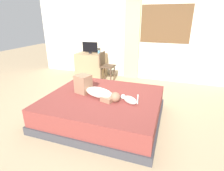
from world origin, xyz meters
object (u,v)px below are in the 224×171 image
object	(u,v)px
person_lying	(95,90)
tv_monitor	(90,48)
cup	(99,52)
cat	(129,100)
chair_by_desk	(105,64)
desk	(91,65)
bed	(103,107)

from	to	relation	value
person_lying	tv_monitor	world-z (taller)	tv_monitor
cup	cat	bearing A→B (deg)	-57.04
chair_by_desk	tv_monitor	bearing A→B (deg)	155.53
person_lying	desk	bearing A→B (deg)	117.19
desk	cup	world-z (taller)	cup
bed	chair_by_desk	distance (m)	2.13
person_lying	chair_by_desk	distance (m)	2.09
cup	tv_monitor	bearing A→B (deg)	-163.34
bed	cat	world-z (taller)	cat
tv_monitor	person_lying	bearing A→B (deg)	-62.49
bed	person_lying	distance (m)	0.37
cup	chair_by_desk	xyz separation A→B (m)	(0.35, -0.35, -0.28)
person_lying	tv_monitor	distance (m)	2.60
cat	desk	xyz separation A→B (m)	(-1.83, 2.38, -0.15)
cat	desk	bearing A→B (deg)	127.68
bed	cup	world-z (taller)	cup
bed	person_lying	size ratio (longest dim) A/B	2.20
person_lying	tv_monitor	bearing A→B (deg)	117.51
desk	cat	bearing A→B (deg)	-52.32
bed	person_lying	bearing A→B (deg)	-171.53
person_lying	desk	xyz separation A→B (m)	(-1.17, 2.28, -0.20)
person_lying	tv_monitor	xyz separation A→B (m)	(-1.19, 2.28, 0.35)
cat	cup	bearing A→B (deg)	122.96
tv_monitor	chair_by_desk	xyz separation A→B (m)	(0.61, -0.28, -0.41)
bed	cat	size ratio (longest dim) A/B	6.23
cat	desk	world-z (taller)	desk
desk	tv_monitor	distance (m)	0.55
tv_monitor	chair_by_desk	distance (m)	0.78
tv_monitor	cat	bearing A→B (deg)	-52.07
bed	tv_monitor	xyz separation A→B (m)	(-1.34, 2.26, 0.70)
bed	desk	bearing A→B (deg)	120.30
desk	tv_monitor	xyz separation A→B (m)	(-0.02, -0.00, 0.55)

